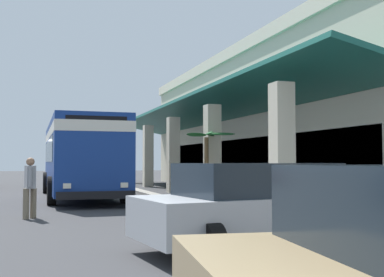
# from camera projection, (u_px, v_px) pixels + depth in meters

# --- Properties ---
(ground) EXTENTS (120.00, 120.00, 0.00)m
(ground) POSITION_uv_depth(u_px,v_px,m) (215.00, 191.00, 24.72)
(ground) COLOR #38383A
(curb_strip) EXTENTS (32.70, 0.50, 0.12)m
(curb_strip) POSITION_uv_depth(u_px,v_px,m) (141.00, 192.00, 23.01)
(curb_strip) COLOR #9E998E
(curb_strip) RESTS_ON ground
(plaza_building) EXTENTS (27.55, 13.70, 7.32)m
(plaza_building) POSITION_uv_depth(u_px,v_px,m) (314.00, 122.00, 26.21)
(plaza_building) COLOR beige
(plaza_building) RESTS_ON ground
(transit_bus) EXTENTS (11.22, 2.87, 3.34)m
(transit_bus) POSITION_uv_depth(u_px,v_px,m) (80.00, 153.00, 20.44)
(transit_bus) COLOR navy
(transit_bus) RESTS_ON ground
(parked_sedan_silver) EXTENTS (2.79, 4.59, 1.47)m
(parked_sedan_silver) POSITION_uv_depth(u_px,v_px,m) (264.00, 206.00, 8.10)
(parked_sedan_silver) COLOR #B2B5BA
(parked_sedan_silver) RESTS_ON ground
(pedestrian) EXTENTS (0.66, 0.34, 1.61)m
(pedestrian) POSITION_uv_depth(u_px,v_px,m) (30.00, 185.00, 12.62)
(pedestrian) COLOR #726651
(pedestrian) RESTS_ON ground
(potted_palm) EXTENTS (1.94, 2.05, 2.60)m
(potted_palm) POSITION_uv_depth(u_px,v_px,m) (207.00, 180.00, 17.51)
(potted_palm) COLOR gray
(potted_palm) RESTS_ON ground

